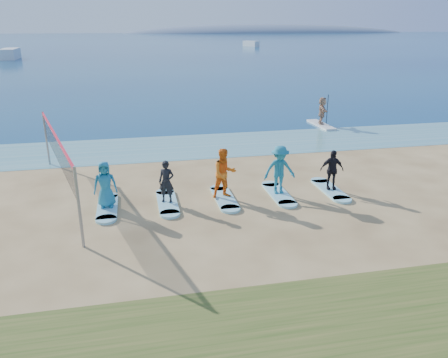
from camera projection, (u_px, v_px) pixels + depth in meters
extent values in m
plane|color=tan|center=(278.00, 228.00, 14.08)|extent=(600.00, 600.00, 0.00)
plane|color=teal|center=(217.00, 145.00, 23.76)|extent=(600.00, 600.00, 0.00)
plane|color=navy|center=(140.00, 41.00, 161.53)|extent=(600.00, 600.00, 0.00)
ellipsoid|color=slate|center=(271.00, 33.00, 308.96)|extent=(220.00, 56.00, 18.00)
cylinder|color=gray|center=(79.00, 208.00, 12.51)|extent=(0.09, 0.09, 2.50)
cylinder|color=gray|center=(46.00, 138.00, 20.09)|extent=(0.09, 0.09, 2.50)
cube|color=black|center=(57.00, 148.00, 16.08)|extent=(2.32, 8.71, 1.00)
cube|color=red|center=(55.00, 135.00, 15.91)|extent=(2.35, 8.72, 0.10)
cube|color=silver|center=(321.00, 125.00, 28.22)|extent=(0.77, 3.02, 0.12)
imported|color=tan|center=(322.00, 111.00, 27.91)|extent=(0.94, 1.67, 1.72)
cube|color=silver|center=(11.00, 59.00, 81.11)|extent=(2.99, 7.80, 1.87)
cube|color=silver|center=(251.00, 46.00, 125.93)|extent=(3.87, 5.73, 1.49)
cube|color=#8FD3DE|center=(107.00, 207.00, 15.58)|extent=(0.70, 2.20, 0.09)
imported|color=teal|center=(105.00, 184.00, 15.29)|extent=(0.82, 0.53, 1.66)
cube|color=#8FD3DE|center=(167.00, 203.00, 16.00)|extent=(0.70, 2.20, 0.09)
imported|color=black|center=(166.00, 182.00, 15.72)|extent=(0.66, 0.54, 1.55)
cube|color=#8FD3DE|center=(224.00, 198.00, 16.41)|extent=(0.70, 2.20, 0.09)
imported|color=orange|center=(224.00, 173.00, 16.08)|extent=(1.02, 0.85, 1.88)
cube|color=#8FD3DE|center=(278.00, 194.00, 16.82)|extent=(0.70, 2.20, 0.09)
imported|color=teal|center=(280.00, 170.00, 16.49)|extent=(1.22, 0.72, 1.87)
cube|color=#8FD3DE|center=(330.00, 190.00, 17.24)|extent=(0.70, 2.20, 0.09)
imported|color=black|center=(332.00, 170.00, 16.96)|extent=(0.97, 0.50, 1.58)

